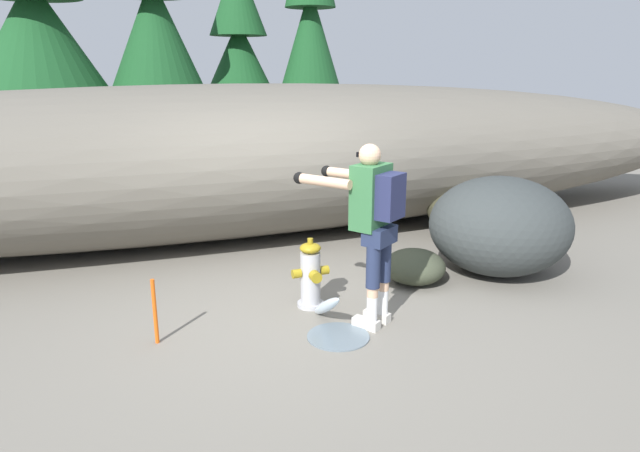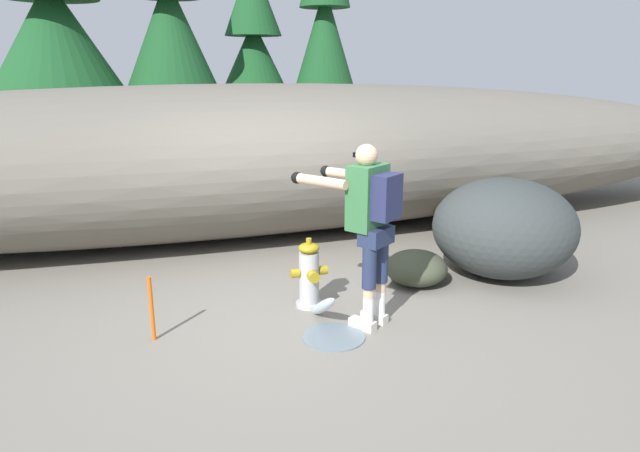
# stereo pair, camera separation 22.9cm
# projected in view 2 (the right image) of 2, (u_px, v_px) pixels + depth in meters

# --- Properties ---
(ground_plane) EXTENTS (56.00, 56.00, 0.04)m
(ground_plane) POSITION_uv_depth(u_px,v_px,m) (304.00, 313.00, 5.64)
(ground_plane) COLOR slate
(dirt_embankment) EXTENTS (17.79, 3.20, 2.14)m
(dirt_embankment) POSITION_uv_depth(u_px,v_px,m) (242.00, 160.00, 8.14)
(dirt_embankment) COLOR #666056
(dirt_embankment) RESTS_ON ground_plane
(fire_hydrant) EXTENTS (0.38, 0.33, 0.72)m
(fire_hydrant) POSITION_uv_depth(u_px,v_px,m) (309.00, 276.00, 5.68)
(fire_hydrant) COLOR #B2B2B7
(fire_hydrant) RESTS_ON ground_plane
(hydrant_water_jet) EXTENTS (0.57, 0.90, 0.46)m
(hydrant_water_jet) POSITION_uv_depth(u_px,v_px,m) (327.00, 317.00, 5.24)
(hydrant_water_jet) COLOR silver
(hydrant_water_jet) RESTS_ON ground_plane
(utility_worker) EXTENTS (0.86, 1.02, 1.71)m
(utility_worker) POSITION_uv_depth(u_px,v_px,m) (368.00, 214.00, 5.07)
(utility_worker) COLOR beige
(utility_worker) RESTS_ON ground_plane
(boulder_large) EXTENTS (1.77, 1.73, 1.15)m
(boulder_large) POSITION_uv_depth(u_px,v_px,m) (504.00, 227.00, 6.50)
(boulder_large) COLOR #343939
(boulder_large) RESTS_ON ground_plane
(boulder_mid) EXTENTS (1.47, 1.45, 0.80)m
(boulder_mid) POSITION_uv_depth(u_px,v_px,m) (473.00, 209.00, 8.05)
(boulder_mid) COLOR #403F2B
(boulder_mid) RESTS_ON ground_plane
(boulder_small) EXTENTS (0.77, 0.76, 0.39)m
(boulder_small) POSITION_uv_depth(u_px,v_px,m) (416.00, 268.00, 6.30)
(boulder_small) COLOR #3B402F
(boulder_small) RESTS_ON ground_plane
(pine_tree_far_left) EXTENTS (2.95, 2.95, 5.72)m
(pine_tree_far_left) POSITION_uv_depth(u_px,v_px,m) (52.00, 18.00, 11.32)
(pine_tree_far_left) COLOR #47331E
(pine_tree_far_left) RESTS_ON ground_plane
(pine_tree_left) EXTENTS (2.25, 2.25, 5.96)m
(pine_tree_left) POSITION_uv_depth(u_px,v_px,m) (169.00, 17.00, 11.99)
(pine_tree_left) COLOR #47331E
(pine_tree_left) RESTS_ON ground_plane
(pine_tree_center) EXTENTS (2.13, 2.13, 4.93)m
(pine_tree_center) POSITION_uv_depth(u_px,v_px,m) (254.00, 49.00, 13.77)
(pine_tree_center) COLOR #47331E
(pine_tree_center) RESTS_ON ground_plane
(pine_tree_right) EXTENTS (1.86, 1.86, 6.22)m
(pine_tree_right) POSITION_uv_depth(u_px,v_px,m) (325.00, 27.00, 13.39)
(pine_tree_right) COLOR #47331E
(pine_tree_right) RESTS_ON ground_plane
(survey_stake) EXTENTS (0.04, 0.04, 0.60)m
(survey_stake) POSITION_uv_depth(u_px,v_px,m) (152.00, 309.00, 4.97)
(survey_stake) COLOR #E55914
(survey_stake) RESTS_ON ground_plane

